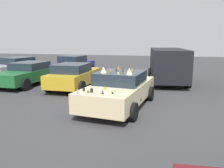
# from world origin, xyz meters

# --- Properties ---
(ground_plane) EXTENTS (60.00, 60.00, 0.00)m
(ground_plane) POSITION_xyz_m (0.00, 0.00, 0.00)
(ground_plane) COLOR #38383A
(art_car_decorated) EXTENTS (4.64, 2.50, 1.61)m
(art_car_decorated) POSITION_xyz_m (0.02, -0.00, 0.70)
(art_car_decorated) COLOR beige
(art_car_decorated) RESTS_ON ground
(parked_van_behind_right) EXTENTS (5.24, 2.63, 2.06)m
(parked_van_behind_right) POSITION_xyz_m (5.79, -1.77, 1.16)
(parked_van_behind_right) COLOR black
(parked_van_behind_right) RESTS_ON ground
(parked_sedan_row_back_far) EXTENTS (4.26, 2.14, 1.32)m
(parked_sedan_row_back_far) POSITION_xyz_m (3.09, 6.18, 0.68)
(parked_sedan_row_back_far) COLOR #1E602D
(parked_sedan_row_back_far) RESTS_ON ground
(parked_sedan_far_right) EXTENTS (4.86, 2.67, 1.37)m
(parked_sedan_far_right) POSITION_xyz_m (6.01, 8.77, 0.68)
(parked_sedan_far_right) COLOR gray
(parked_sedan_far_right) RESTS_ON ground
(parked_sedan_near_left) EXTENTS (4.18, 2.28, 1.43)m
(parked_sedan_near_left) POSITION_xyz_m (7.70, 5.25, 0.71)
(parked_sedan_near_left) COLOR navy
(parked_sedan_near_left) RESTS_ON ground
(parked_sedan_near_right) EXTENTS (3.96, 1.99, 1.38)m
(parked_sedan_near_right) POSITION_xyz_m (2.76, 3.09, 0.71)
(parked_sedan_near_right) COLOR gold
(parked_sedan_near_right) RESTS_ON ground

